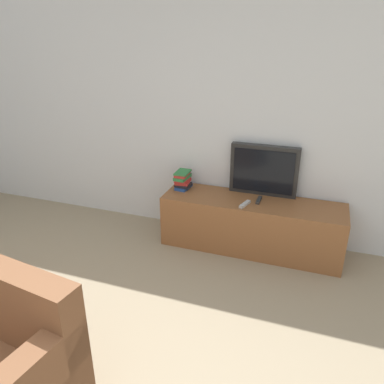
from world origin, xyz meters
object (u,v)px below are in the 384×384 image
tv_stand (251,225)px  remote_secondary (245,204)px  book_stack (183,180)px  television (264,170)px  remote_on_stand (259,200)px

tv_stand → remote_secondary: 0.31m
book_stack → tv_stand: bearing=-5.7°
tv_stand → television: size_ratio=2.64×
tv_stand → remote_secondary: bearing=-112.5°
tv_stand → remote_on_stand: (0.06, 0.01, 0.28)m
television → book_stack: 0.85m
book_stack → remote_secondary: (0.71, -0.20, -0.08)m
book_stack → remote_on_stand: book_stack is taller
television → remote_secondary: bearing=-108.1°
tv_stand → book_stack: (-0.77, 0.08, 0.36)m
tv_stand → book_stack: 0.85m
television → remote_secondary: (-0.11, -0.33, -0.25)m
tv_stand → television: bearing=74.8°
tv_stand → book_stack: bearing=174.3°
tv_stand → remote_secondary: size_ratio=10.10×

